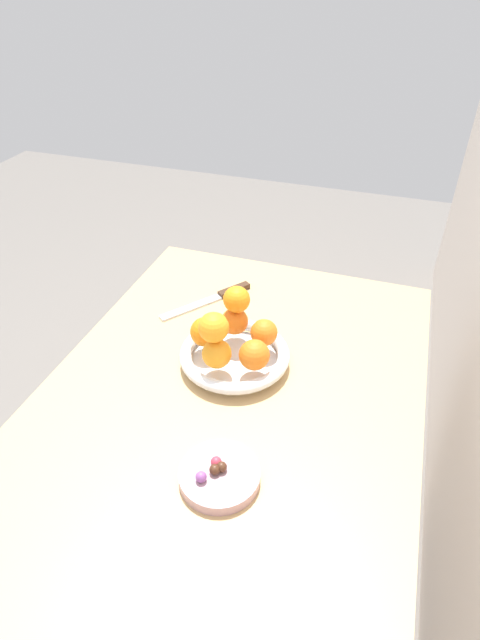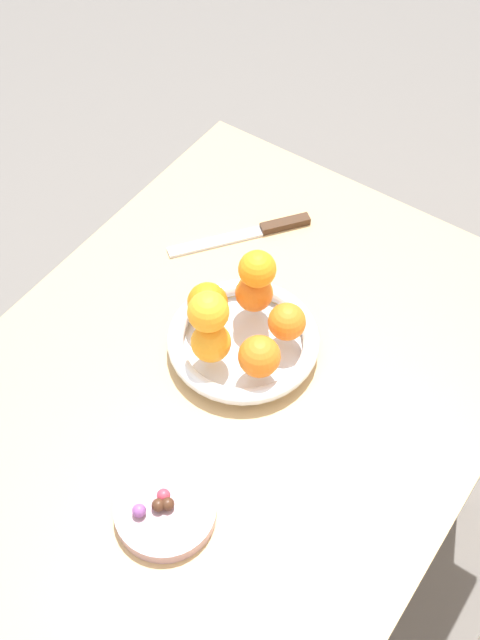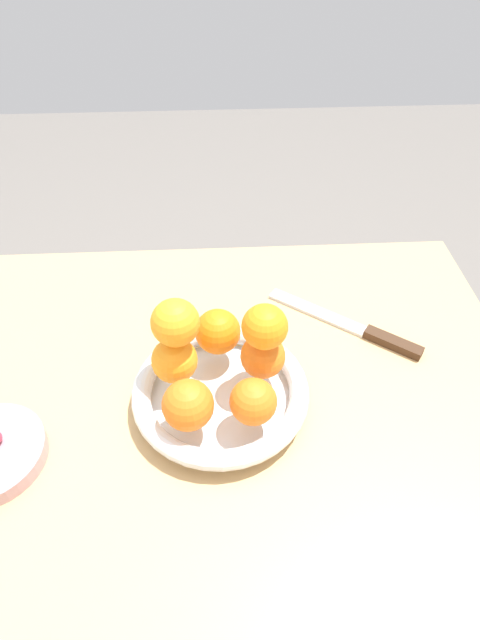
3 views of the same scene
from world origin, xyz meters
The scene contains 16 objects.
ground_plane centered at (0.00, 0.00, 0.00)m, with size 6.00×6.00×0.00m, color slate.
dining_table centered at (0.00, 0.00, 0.65)m, with size 1.10×0.76×0.74m.
fruit_bowl centered at (-0.11, -0.02, 0.76)m, with size 0.24×0.24×0.04m.
candy_dish centered at (0.18, 0.05, 0.75)m, with size 0.14×0.14×0.02m, color #B28C99.
orange_0 centered at (-0.05, -0.04, 0.81)m, with size 0.06×0.06×0.06m, color orange.
orange_1 centered at (-0.07, 0.04, 0.81)m, with size 0.06×0.06×0.06m, color orange.
orange_2 centered at (-0.15, 0.03, 0.81)m, with size 0.06×0.06×0.06m, color orange.
orange_3 centered at (-0.17, -0.04, 0.81)m, with size 0.06×0.06×0.06m, color orange.
orange_4 centered at (-0.11, -0.09, 0.81)m, with size 0.06×0.06×0.06m, color orange.
orange_5 centered at (-0.17, -0.03, 0.87)m, with size 0.06×0.06×0.06m, color orange.
orange_6 centered at (-0.06, -0.04, 0.87)m, with size 0.06×0.06×0.06m, color orange.
candy_ball_0 centered at (0.17, 0.06, 0.77)m, with size 0.02×0.02×0.02m, color #472819.
candy_ball_1 centered at (0.18, 0.05, 0.77)m, with size 0.02×0.02×0.02m, color #472819.
candy_ball_2 centered at (0.20, 0.03, 0.77)m, with size 0.02×0.02×0.02m, color #8C4C99.
candy_ball_3 centered at (0.17, 0.04, 0.77)m, with size 0.02×0.02×0.02m, color #C6384C.
knife centered at (-0.33, -0.15, 0.75)m, with size 0.22×0.17×0.01m.
Camera 1 is at (0.66, 0.25, 1.47)m, focal length 28.00 mm.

